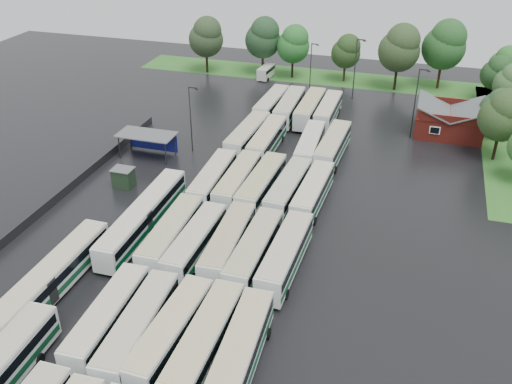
# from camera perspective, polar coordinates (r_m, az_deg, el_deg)

# --- Properties ---
(ground) EXTENTS (160.00, 160.00, 0.00)m
(ground) POSITION_cam_1_polar(r_m,az_deg,el_deg) (60.74, -5.15, -7.14)
(ground) COLOR black
(ground) RESTS_ON ground
(brick_building) EXTENTS (10.07, 8.60, 5.39)m
(brick_building) POSITION_cam_1_polar(r_m,az_deg,el_deg) (94.17, 18.71, 6.58)
(brick_building) COLOR maroon
(brick_building) RESTS_ON ground
(wash_shed) EXTENTS (8.20, 4.20, 3.58)m
(wash_shed) POSITION_cam_1_polar(r_m,az_deg,el_deg) (83.07, -10.76, 5.46)
(wash_shed) COLOR #2D2D30
(wash_shed) RESTS_ON ground
(utility_hut) EXTENTS (2.70, 2.20, 2.62)m
(utility_hut) POSITION_cam_1_polar(r_m,az_deg,el_deg) (75.97, -13.12, 1.41)
(utility_hut) COLOR black
(utility_hut) RESTS_ON ground
(grass_strip_north) EXTENTS (80.00, 10.00, 0.01)m
(grass_strip_north) POSITION_cam_1_polar(r_m,az_deg,el_deg) (116.72, 7.73, 11.23)
(grass_strip_north) COLOR #2A631F
(grass_strip_north) RESTS_ON ground
(west_fence) EXTENTS (0.10, 50.00, 1.20)m
(west_fence) POSITION_cam_1_polar(r_m,az_deg,el_deg) (76.01, -18.66, -0.05)
(west_fence) COLOR #2D2D30
(west_fence) RESTS_ON ground
(bus_r1c0) EXTENTS (3.09, 12.33, 3.41)m
(bus_r1c0) POSITION_cam_1_polar(r_m,az_deg,el_deg) (52.85, -14.59, -12.08)
(bus_r1c0) COLOR silver
(bus_r1c0) RESTS_ON ground
(bus_r1c1) EXTENTS (3.26, 12.71, 3.51)m
(bus_r1c1) POSITION_cam_1_polar(r_m,az_deg,el_deg) (51.17, -11.68, -13.21)
(bus_r1c1) COLOR silver
(bus_r1c1) RESTS_ON ground
(bus_r1c2) EXTENTS (3.15, 12.55, 3.47)m
(bus_r1c2) POSITION_cam_1_polar(r_m,az_deg,el_deg) (50.29, -8.53, -13.80)
(bus_r1c2) COLOR silver
(bus_r1c2) RESTS_ON ground
(bus_r1c3) EXTENTS (2.77, 12.89, 3.59)m
(bus_r1c3) POSITION_cam_1_polar(r_m,az_deg,el_deg) (49.13, -5.13, -14.70)
(bus_r1c3) COLOR silver
(bus_r1c3) RESTS_ON ground
(bus_r1c4) EXTENTS (3.27, 12.84, 3.54)m
(bus_r1c4) POSITION_cam_1_polar(r_m,az_deg,el_deg) (48.21, -1.56, -15.66)
(bus_r1c4) COLOR silver
(bus_r1c4) RESTS_ON ground
(bus_r2c0) EXTENTS (3.07, 12.90, 3.57)m
(bus_r2c0) POSITION_cam_1_polar(r_m,az_deg,el_deg) (62.09, -8.45, -4.25)
(bus_r2c0) COLOR silver
(bus_r2c0) RESTS_ON ground
(bus_r2c1) EXTENTS (2.75, 12.31, 3.42)m
(bus_r2c1) POSITION_cam_1_polar(r_m,az_deg,el_deg) (60.72, -6.09, -5.02)
(bus_r2c1) COLOR silver
(bus_r2c1) RESTS_ON ground
(bus_r2c2) EXTENTS (3.20, 12.77, 3.53)m
(bus_r2c2) POSITION_cam_1_polar(r_m,az_deg,el_deg) (60.12, -2.80, -5.19)
(bus_r2c2) COLOR silver
(bus_r2c2) RESTS_ON ground
(bus_r2c3) EXTENTS (2.82, 12.77, 3.55)m
(bus_r2c3) POSITION_cam_1_polar(r_m,az_deg,el_deg) (58.98, -0.17, -5.90)
(bus_r2c3) COLOR silver
(bus_r2c3) RESTS_ON ground
(bus_r2c4) EXTENTS (3.01, 12.94, 3.59)m
(bus_r2c4) POSITION_cam_1_polar(r_m,az_deg,el_deg) (58.39, 2.95, -6.34)
(bus_r2c4) COLOR silver
(bus_r2c4) RESTS_ON ground
(bus_r3c0) EXTENTS (3.03, 12.47, 3.45)m
(bus_r3c0) POSITION_cam_1_polar(r_m,az_deg,el_deg) (72.52, -4.33, 1.25)
(bus_r3c0) COLOR silver
(bus_r3c0) RESTS_ON ground
(bus_r3c1) EXTENTS (2.73, 12.53, 3.48)m
(bus_r3c1) POSITION_cam_1_polar(r_m,az_deg,el_deg) (71.86, -1.83, 1.06)
(bus_r3c1) COLOR silver
(bus_r3c1) RESTS_ON ground
(bus_r3c2) EXTENTS (3.15, 12.96, 3.58)m
(bus_r3c2) POSITION_cam_1_polar(r_m,az_deg,el_deg) (70.98, 0.55, 0.75)
(bus_r3c2) COLOR silver
(bus_r3c2) RESTS_ON ground
(bus_r3c3) EXTENTS (3.22, 12.60, 3.48)m
(bus_r3c3) POSITION_cam_1_polar(r_m,az_deg,el_deg) (70.28, 3.24, 0.32)
(bus_r3c3) COLOR silver
(bus_r3c3) RESTS_ON ground
(bus_r3c4) EXTENTS (3.04, 12.42, 3.43)m
(bus_r3c4) POSITION_cam_1_polar(r_m,az_deg,el_deg) (69.69, 5.68, -0.08)
(bus_r3c4) COLOR silver
(bus_r3c4) RESTS_ON ground
(bus_r4c0) EXTENTS (3.26, 13.02, 3.60)m
(bus_r4c0) POSITION_cam_1_polar(r_m,az_deg,el_deg) (84.46, -0.83, 5.66)
(bus_r4c0) COLOR silver
(bus_r4c0) RESTS_ON ground
(bus_r4c1) EXTENTS (2.71, 12.65, 3.52)m
(bus_r4c1) POSITION_cam_1_polar(r_m,az_deg,el_deg) (83.17, 1.11, 5.23)
(bus_r4c1) COLOR silver
(bus_r4c1) RESTS_ON ground
(bus_r4c3) EXTENTS (3.19, 12.46, 3.44)m
(bus_r4c3) POSITION_cam_1_polar(r_m,az_deg,el_deg) (81.77, 5.40, 4.62)
(bus_r4c3) COLOR silver
(bus_r4c3) RESTS_ON ground
(bus_r4c4) EXTENTS (3.22, 12.96, 3.58)m
(bus_r4c4) POSITION_cam_1_polar(r_m,az_deg,el_deg) (81.76, 7.67, 4.54)
(bus_r4c4) COLOR silver
(bus_r4c4) RESTS_ON ground
(bus_r5c0) EXTENTS (3.06, 12.51, 3.46)m
(bus_r5c0) POSITION_cam_1_polar(r_m,az_deg,el_deg) (96.53, 1.55, 8.74)
(bus_r5c0) COLOR silver
(bus_r5c0) RESTS_ON ground
(bus_r5c1) EXTENTS (3.00, 12.90, 3.58)m
(bus_r5c1) POSITION_cam_1_polar(r_m,az_deg,el_deg) (95.38, 3.37, 8.48)
(bus_r5c1) COLOR silver
(bus_r5c1) RESTS_ON ground
(bus_r5c2) EXTENTS (2.79, 12.91, 3.59)m
(bus_r5c2) POSITION_cam_1_polar(r_m,az_deg,el_deg) (94.97, 5.40, 8.31)
(bus_r5c2) COLOR silver
(bus_r5c2) RESTS_ON ground
(bus_r5c3) EXTENTS (2.63, 12.27, 3.42)m
(bus_r5c3) POSITION_cam_1_polar(r_m,az_deg,el_deg) (94.67, 7.22, 8.07)
(bus_r5c3) COLOR silver
(bus_r5c3) RESTS_ON ground
(artic_bus_west_b) EXTENTS (2.82, 18.47, 3.42)m
(artic_bus_west_b) POSITION_cam_1_polar(r_m,az_deg,el_deg) (65.92, -11.20, -2.41)
(artic_bus_west_b) COLOR silver
(artic_bus_west_b) RESTS_ON ground
(artic_bus_west_c) EXTENTS (2.73, 18.52, 3.43)m
(artic_bus_west_c) POSITION_cam_1_polar(r_m,az_deg,el_deg) (58.34, -20.17, -8.56)
(artic_bus_west_c) COLOR silver
(artic_bus_west_c) RESTS_ON ground
(minibus) EXTENTS (2.42, 5.52, 2.35)m
(minibus) POSITION_cam_1_polar(r_m,az_deg,el_deg) (115.34, 1.01, 11.94)
(minibus) COLOR silver
(minibus) RESTS_ON ground
(tree_north_0) EXTENTS (6.89, 6.89, 11.42)m
(tree_north_0) POSITION_cam_1_polar(r_m,az_deg,el_deg) (117.50, -4.98, 15.23)
(tree_north_0) COLOR black
(tree_north_0) RESTS_ON ground
(tree_north_1) EXTENTS (7.01, 7.01, 11.61)m
(tree_north_1) POSITION_cam_1_polar(r_m,az_deg,el_deg) (116.04, 0.76, 15.22)
(tree_north_1) COLOR #322419
(tree_north_1) RESTS_ON ground
(tree_north_2) EXTENTS (6.40, 6.40, 10.60)m
(tree_north_2) POSITION_cam_1_polar(r_m,az_deg,el_deg) (114.18, 3.80, 14.59)
(tree_north_2) COLOR black
(tree_north_2) RESTS_ON ground
(tree_north_3) EXTENTS (5.63, 5.63, 9.32)m
(tree_north_3) POSITION_cam_1_polar(r_m,az_deg,el_deg) (113.41, 9.06, 13.76)
(tree_north_3) COLOR #342512
(tree_north_3) RESTS_ON ground
(tree_north_4) EXTENTS (7.56, 7.56, 12.53)m
(tree_north_4) POSITION_cam_1_polar(r_m,az_deg,el_deg) (109.79, 14.23, 13.84)
(tree_north_4) COLOR black
(tree_north_4) RESTS_ON ground
(tree_north_5) EXTENTS (7.91, 7.91, 13.10)m
(tree_north_5) POSITION_cam_1_polar(r_m,az_deg,el_deg) (112.78, 18.40, 13.85)
(tree_north_5) COLOR #3B2314
(tree_north_5) RESTS_ON ground
(tree_north_6) EXTENTS (5.76, 5.76, 9.55)m
(tree_north_6) POSITION_cam_1_polar(r_m,az_deg,el_deg) (112.49, 23.70, 11.62)
(tree_north_6) COLOR black
(tree_north_6) RESTS_ON ground
(tree_east_1) EXTENTS (6.47, 6.47, 10.71)m
(tree_east_1) POSITION_cam_1_polar(r_m,az_deg,el_deg) (85.85, 23.58, 7.09)
(tree_east_1) COLOR black
(tree_east_1) RESTS_ON ground
(tree_east_2) EXTENTS (4.96, 4.93, 8.16)m
(tree_east_2) POSITION_cam_1_polar(r_m,az_deg,el_deg) (93.72, 23.05, 7.89)
(tree_east_2) COLOR #35241A
(tree_east_2) RESTS_ON ground
(tree_east_3) EXTENTS (5.51, 5.51, 9.12)m
(tree_east_3) POSITION_cam_1_polar(r_m,az_deg,el_deg) (103.84, 24.20, 10.00)
(tree_east_3) COLOR black
(tree_east_3) RESTS_ON ground
(tree_east_4) EXTENTS (5.21, 5.21, 8.64)m
(tree_east_4) POSITION_cam_1_polar(r_m,az_deg,el_deg) (109.27, 22.97, 10.97)
(tree_east_4) COLOR black
(tree_east_4) RESTS_ON ground
(lamp_post_ne) EXTENTS (1.68, 0.33, 10.89)m
(lamp_post_ne) POSITION_cam_1_polar(r_m,az_deg,el_deg) (89.72, 15.76, 9.00)
(lamp_post_ne) COLOR #2D2D30
(lamp_post_ne) RESTS_ON ground
(lamp_post_nw) EXTENTS (1.53, 0.30, 9.91)m
(lamp_post_nw) POSITION_cam_1_polar(r_m,az_deg,el_deg) (82.47, -6.49, 7.71)
(lamp_post_nw) COLOR #2D2D30
(lamp_post_nw) RESTS_ON ground
(lamp_post_back_w) EXTENTS (1.42, 0.28, 9.24)m
(lamp_post_back_w) POSITION_cam_1_polar(r_m,az_deg,el_deg) (106.26, 5.56, 12.56)
(lamp_post_back_w) COLOR #2D2D30
(lamp_post_back_w) RESTS_ON ground
(lamp_post_back_e) EXTENTS (1.67, 0.33, 10.86)m
(lamp_post_back_e) POSITION_cam_1_polar(r_m,az_deg,el_deg) (103.99, 9.96, 12.42)
(lamp_post_back_e) COLOR #2D2D30
(lamp_post_back_e) RESTS_ON ground
(puddle_2) EXTENTS (7.39, 7.39, 0.01)m
(puddle_2) POSITION_cam_1_polar(r_m,az_deg,el_deg) (66.03, -12.69, -4.48)
(puddle_2) COLOR black
(puddle_2) RESTS_ON ground
(puddle_3) EXTENTS (2.88, 2.88, 0.01)m
(puddle_3) POSITION_cam_1_polar(r_m,az_deg,el_deg) (58.74, 1.68, -8.46)
(puddle_3) COLOR black
(puddle_3) RESTS_ON ground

